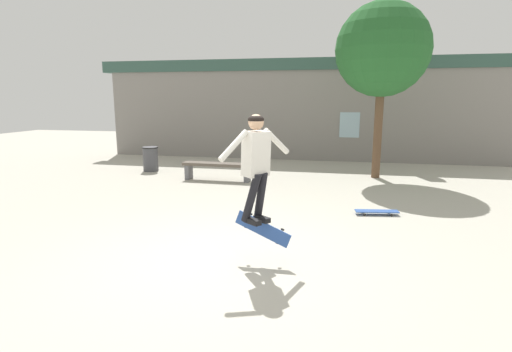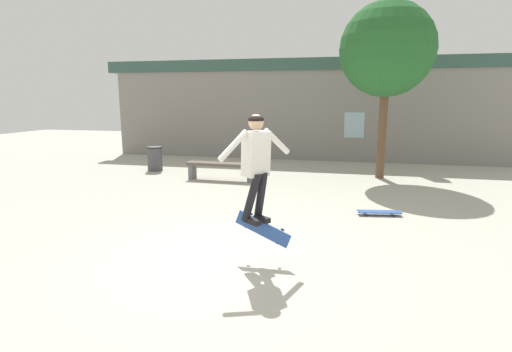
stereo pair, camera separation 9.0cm
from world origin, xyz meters
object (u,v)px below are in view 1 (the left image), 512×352
object	(u,v)px
park_bench	(217,167)
skater	(256,159)
tree_right	(383,50)
skateboard_flipping	(263,229)
skateboard_resting	(377,211)
trash_bin	(150,158)

from	to	relation	value
park_bench	skater	size ratio (longest dim) A/B	1.33
park_bench	skater	bearing A→B (deg)	-65.58
tree_right	skater	size ratio (longest dim) A/B	3.28
tree_right	park_bench	distance (m)	5.60
skateboard_flipping	skateboard_resting	bearing A→B (deg)	68.24
skater	skateboard_flipping	size ratio (longest dim) A/B	1.78
park_bench	skateboard_flipping	size ratio (longest dim) A/B	2.38
tree_right	skater	world-z (taller)	tree_right
trash_bin	skateboard_resting	xyz separation A→B (m)	(6.64, -3.57, -0.34)
skater	park_bench	bearing A→B (deg)	149.91
tree_right	skateboard_resting	bearing A→B (deg)	-93.98
trash_bin	park_bench	bearing A→B (deg)	-21.26
trash_bin	skater	xyz separation A→B (m)	(4.77, -6.34, 1.07)
skater	skateboard_flipping	bearing A→B (deg)	59.16
skateboard_resting	trash_bin	bearing A→B (deg)	-37.12
tree_right	skateboard_resting	distance (m)	5.28
skateboard_resting	park_bench	bearing A→B (deg)	-41.03
skateboard_flipping	park_bench	bearing A→B (deg)	125.15
trash_bin	skater	size ratio (longest dim) A/B	0.52
tree_right	skateboard_flipping	size ratio (longest dim) A/B	5.86
trash_bin	skateboard_resting	distance (m)	7.55
park_bench	skateboard_resting	distance (m)	4.88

